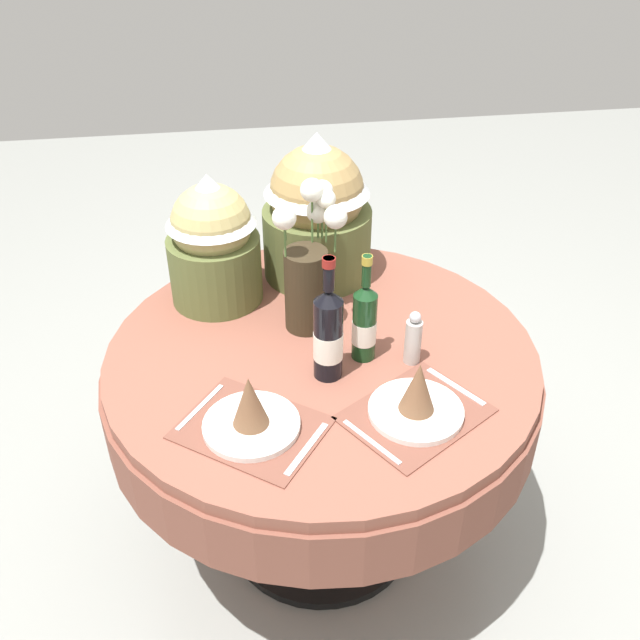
% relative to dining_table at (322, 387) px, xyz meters
% --- Properties ---
extents(ground, '(8.00, 8.00, 0.00)m').
position_rel_dining_table_xyz_m(ground, '(0.00, 0.00, -0.64)').
color(ground, gray).
extents(dining_table, '(1.24, 1.24, 0.78)m').
position_rel_dining_table_xyz_m(dining_table, '(0.00, 0.00, 0.00)').
color(dining_table, brown).
rests_on(dining_table, ground).
extents(place_setting_left, '(0.43, 0.41, 0.16)m').
position_rel_dining_table_xyz_m(place_setting_left, '(-0.22, -0.29, 0.19)').
color(place_setting_left, brown).
rests_on(place_setting_left, dining_table).
extents(place_setting_right, '(0.43, 0.40, 0.16)m').
position_rel_dining_table_xyz_m(place_setting_right, '(0.19, -0.30, 0.19)').
color(place_setting_right, brown).
rests_on(place_setting_right, dining_table).
extents(flower_vase, '(0.20, 0.17, 0.44)m').
position_rel_dining_table_xyz_m(flower_vase, '(-0.02, 0.13, 0.34)').
color(flower_vase, '#332819').
rests_on(flower_vase, dining_table).
extents(wine_bottle_left, '(0.08, 0.08, 0.36)m').
position_rel_dining_table_xyz_m(wine_bottle_left, '(0.00, -0.11, 0.27)').
color(wine_bottle_left, black).
rests_on(wine_bottle_left, dining_table).
extents(wine_bottle_centre, '(0.07, 0.07, 0.32)m').
position_rel_dining_table_xyz_m(wine_bottle_centre, '(0.11, -0.05, 0.26)').
color(wine_bottle_centre, '#143819').
rests_on(wine_bottle_centre, dining_table).
extents(pepper_mill, '(0.05, 0.05, 0.16)m').
position_rel_dining_table_xyz_m(pepper_mill, '(0.24, -0.09, 0.21)').
color(pepper_mill, '#B7B2AD').
rests_on(pepper_mill, dining_table).
extents(gift_tub_back_left, '(0.28, 0.28, 0.41)m').
position_rel_dining_table_xyz_m(gift_tub_back_left, '(-0.28, 0.32, 0.36)').
color(gift_tub_back_left, '#566033').
rests_on(gift_tub_back_left, dining_table).
extents(gift_tub_back_centre, '(0.35, 0.35, 0.48)m').
position_rel_dining_table_xyz_m(gift_tub_back_centre, '(0.05, 0.42, 0.39)').
color(gift_tub_back_centre, '#566033').
rests_on(gift_tub_back_centre, dining_table).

